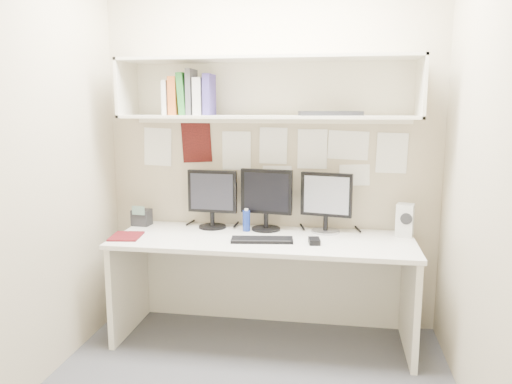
% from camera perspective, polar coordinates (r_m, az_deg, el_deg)
% --- Properties ---
extents(wall_back, '(2.40, 0.02, 2.60)m').
position_cam_1_polar(wall_back, '(3.61, 1.68, 5.01)').
color(wall_back, tan).
rests_on(wall_back, ground).
extents(wall_front, '(2.40, 0.02, 2.60)m').
position_cam_1_polar(wall_front, '(1.66, -7.54, -0.79)').
color(wall_front, tan).
rests_on(wall_front, ground).
extents(wall_left, '(0.02, 2.00, 2.60)m').
position_cam_1_polar(wall_left, '(3.08, -23.81, 3.34)').
color(wall_left, tan).
rests_on(wall_left, ground).
extents(wall_right, '(0.02, 2.00, 2.60)m').
position_cam_1_polar(wall_right, '(2.68, 24.90, 2.41)').
color(wall_right, tan).
rests_on(wall_right, ground).
extents(desk, '(2.00, 0.70, 0.73)m').
position_cam_1_polar(desk, '(3.48, 0.82, -11.02)').
color(desk, silver).
rests_on(desk, floor).
extents(overhead_hutch, '(2.00, 0.38, 0.40)m').
position_cam_1_polar(overhead_hutch, '(3.46, 1.40, 11.76)').
color(overhead_hutch, silver).
rests_on(overhead_hutch, wall_back).
extents(pinned_papers, '(1.92, 0.01, 0.48)m').
position_cam_1_polar(pinned_papers, '(3.61, 1.66, 4.21)').
color(pinned_papers, white).
rests_on(pinned_papers, wall_back).
extents(monitor_left, '(0.36, 0.20, 0.42)m').
position_cam_1_polar(monitor_left, '(3.60, -5.02, -0.47)').
color(monitor_left, black).
rests_on(monitor_left, desk).
extents(monitor_center, '(0.37, 0.20, 0.43)m').
position_cam_1_polar(monitor_center, '(3.52, 1.18, -0.55)').
color(monitor_center, black).
rests_on(monitor_center, desk).
extents(monitor_right, '(0.36, 0.20, 0.42)m').
position_cam_1_polar(monitor_right, '(3.49, 8.02, -0.86)').
color(monitor_right, '#A5A5AA').
rests_on(monitor_right, desk).
extents(keyboard, '(0.42, 0.19, 0.02)m').
position_cam_1_polar(keyboard, '(3.27, 0.70, -5.49)').
color(keyboard, black).
rests_on(keyboard, desk).
extents(mouse, '(0.09, 0.12, 0.03)m').
position_cam_1_polar(mouse, '(3.23, 6.67, -5.59)').
color(mouse, black).
rests_on(mouse, desk).
extents(speaker, '(0.13, 0.14, 0.22)m').
position_cam_1_polar(speaker, '(3.52, 16.65, -3.09)').
color(speaker, beige).
rests_on(speaker, desk).
extents(blue_bottle, '(0.05, 0.05, 0.16)m').
position_cam_1_polar(blue_bottle, '(3.52, -1.11, -3.27)').
color(blue_bottle, navy).
rests_on(blue_bottle, desk).
extents(maroon_notebook, '(0.22, 0.26, 0.01)m').
position_cam_1_polar(maroon_notebook, '(3.48, -14.62, -4.92)').
color(maroon_notebook, '#530E13').
rests_on(maroon_notebook, desk).
extents(desk_phone, '(0.14, 0.12, 0.16)m').
position_cam_1_polar(desk_phone, '(3.79, -12.94, -2.82)').
color(desk_phone, black).
rests_on(desk_phone, desk).
extents(book_stack, '(0.33, 0.19, 0.31)m').
position_cam_1_polar(book_stack, '(3.50, -7.59, 10.91)').
color(book_stack, silver).
rests_on(book_stack, overhead_hutch).
extents(hutch_tray, '(0.43, 0.25, 0.03)m').
position_cam_1_polar(hutch_tray, '(3.35, 8.50, 8.89)').
color(hutch_tray, black).
rests_on(hutch_tray, overhead_hutch).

